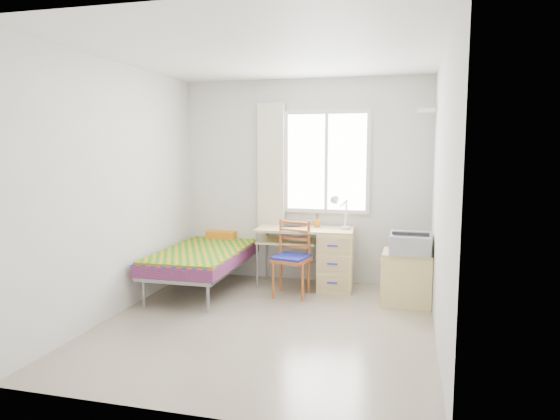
{
  "coord_description": "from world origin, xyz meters",
  "views": [
    {
      "loc": [
        1.32,
        -4.56,
        1.73
      ],
      "look_at": [
        -0.0,
        0.55,
        1.07
      ],
      "focal_mm": 32.0,
      "sensor_mm": 36.0,
      "label": 1
    }
  ],
  "objects_px": {
    "desk": "(330,256)",
    "cabinet": "(406,278)",
    "printer": "(410,243)",
    "bed": "(210,253)",
    "chair": "(293,253)"
  },
  "relations": [
    {
      "from": "desk",
      "to": "cabinet",
      "type": "xyz_separation_m",
      "value": [
        0.92,
        -0.38,
        -0.11
      ]
    },
    {
      "from": "printer",
      "to": "desk",
      "type": "bearing_deg",
      "value": 158.06
    },
    {
      "from": "bed",
      "to": "chair",
      "type": "relative_size",
      "value": 2.27
    },
    {
      "from": "bed",
      "to": "cabinet",
      "type": "relative_size",
      "value": 3.43
    },
    {
      "from": "printer",
      "to": "bed",
      "type": "bearing_deg",
      "value": 177.71
    },
    {
      "from": "desk",
      "to": "printer",
      "type": "height_order",
      "value": "printer"
    },
    {
      "from": "desk",
      "to": "cabinet",
      "type": "distance_m",
      "value": 1.0
    },
    {
      "from": "desk",
      "to": "cabinet",
      "type": "height_order",
      "value": "desk"
    },
    {
      "from": "cabinet",
      "to": "bed",
      "type": "bearing_deg",
      "value": 178.09
    },
    {
      "from": "printer",
      "to": "chair",
      "type": "bearing_deg",
      "value": 179.54
    },
    {
      "from": "bed",
      "to": "cabinet",
      "type": "xyz_separation_m",
      "value": [
        2.4,
        -0.12,
        -0.13
      ]
    },
    {
      "from": "bed",
      "to": "cabinet",
      "type": "height_order",
      "value": "bed"
    },
    {
      "from": "chair",
      "to": "cabinet",
      "type": "relative_size",
      "value": 1.51
    },
    {
      "from": "bed",
      "to": "chair",
      "type": "distance_m",
      "value": 1.1
    },
    {
      "from": "cabinet",
      "to": "printer",
      "type": "relative_size",
      "value": 1.15
    }
  ]
}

